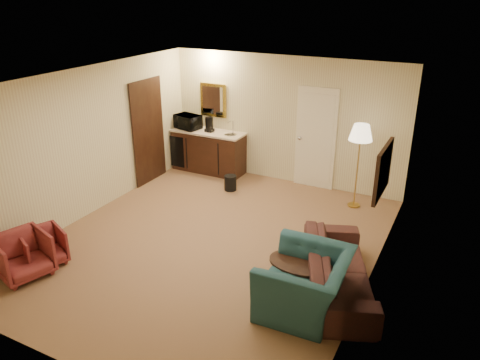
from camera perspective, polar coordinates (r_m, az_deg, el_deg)
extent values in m
plane|color=#8B6546|center=(7.64, -3.52, -7.60)|extent=(6.00, 6.00, 0.00)
cube|color=beige|center=(9.64, 5.42, 7.25)|extent=(5.00, 0.02, 2.60)
cube|color=beige|center=(8.57, -18.35, 4.21)|extent=(0.02, 6.00, 2.60)
cube|color=beige|center=(6.26, 16.35, -2.28)|extent=(0.02, 6.00, 2.60)
cube|color=white|center=(6.72, -4.05, 11.94)|extent=(5.00, 6.00, 0.02)
cube|color=#F0E3C4|center=(9.47, 9.23, 5.03)|extent=(0.82, 0.06, 2.05)
cube|color=black|center=(9.82, -11.14, 5.69)|extent=(0.06, 0.98, 2.10)
cube|color=gold|center=(10.26, -3.28, 9.69)|extent=(0.62, 0.04, 0.72)
cube|color=black|center=(6.54, 16.97, 1.11)|extent=(0.06, 0.90, 0.70)
cube|color=#341A10|center=(10.35, -3.84, 3.52)|extent=(1.64, 0.58, 0.92)
imported|color=black|center=(6.49, 11.90, -9.81)|extent=(1.36, 2.18, 0.82)
imported|color=#204851|center=(5.99, 7.99, -11.32)|extent=(0.81, 1.21, 1.03)
imported|color=maroon|center=(7.33, -25.00, -8.14)|extent=(0.81, 0.84, 0.70)
imported|color=maroon|center=(7.53, -22.91, -7.39)|extent=(0.73, 0.75, 0.59)
cube|color=black|center=(6.40, 7.30, -11.74)|extent=(0.93, 0.69, 0.49)
cube|color=#AD8A39|center=(8.77, 14.14, 1.63)|extent=(0.56, 0.56, 1.59)
cylinder|color=black|center=(9.45, -1.18, -0.35)|extent=(0.28, 0.28, 0.31)
imported|color=black|center=(10.39, -6.41, 7.25)|extent=(0.61, 0.42, 0.38)
cylinder|color=black|center=(10.14, -3.77, 6.78)|extent=(0.19, 0.19, 0.32)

